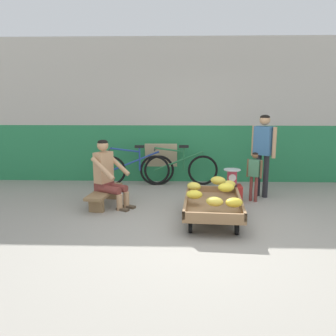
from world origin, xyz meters
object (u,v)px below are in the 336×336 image
(shopping_bag, at_px, (231,202))
(low_bench, at_px, (105,194))
(customer_adult, at_px, (263,146))
(plastic_crate, at_px, (231,193))
(customer_child, at_px, (254,171))
(banana_cart, at_px, (213,205))
(vendor_seated, at_px, (108,174))
(weighing_scale, at_px, (232,177))
(bicycle_near_left, at_px, (135,169))
(bicycle_far_left, at_px, (179,169))
(sign_board, at_px, (161,162))

(shopping_bag, bearing_deg, low_bench, 175.82)
(customer_adult, xyz_separation_m, shopping_bag, (-0.69, -0.78, -0.83))
(plastic_crate, bearing_deg, customer_child, 5.63)
(banana_cart, xyz_separation_m, vendor_seated, (-1.72, 0.69, 0.33))
(weighing_scale, xyz_separation_m, bicycle_near_left, (-1.87, 1.14, -0.10))
(bicycle_far_left, distance_m, shopping_bag, 1.85)
(customer_child, height_order, shopping_bag, customer_child)
(shopping_bag, bearing_deg, sign_board, 123.18)
(sign_board, bearing_deg, customer_adult, -30.42)
(plastic_crate, xyz_separation_m, customer_adult, (0.61, 0.36, 0.80))
(banana_cart, height_order, customer_adult, customer_adult)
(weighing_scale, xyz_separation_m, bicycle_far_left, (-0.94, 1.19, -0.10))
(customer_adult, height_order, customer_child, customer_adult)
(bicycle_far_left, relative_size, sign_board, 1.92)
(weighing_scale, bearing_deg, customer_adult, 30.32)
(low_bench, relative_size, bicycle_near_left, 0.68)
(vendor_seated, height_order, bicycle_far_left, vendor_seated)
(weighing_scale, bearing_deg, banana_cart, -113.23)
(low_bench, relative_size, sign_board, 1.31)
(bicycle_far_left, bearing_deg, customer_adult, -28.16)
(customer_adult, bearing_deg, bicycle_far_left, 151.84)
(sign_board, bearing_deg, vendor_seated, -114.40)
(low_bench, relative_size, customer_adult, 0.74)
(vendor_seated, relative_size, shopping_bag, 4.75)
(vendor_seated, xyz_separation_m, bicycle_near_left, (0.28, 1.45, -0.21))
(weighing_scale, distance_m, bicycle_far_left, 1.52)
(customer_adult, relative_size, customer_child, 1.72)
(plastic_crate, height_order, weighing_scale, weighing_scale)
(banana_cart, height_order, bicycle_far_left, bicycle_far_left)
(banana_cart, height_order, shopping_bag, banana_cart)
(plastic_crate, bearing_deg, bicycle_far_left, 128.36)
(banana_cart, height_order, low_bench, banana_cart)
(low_bench, xyz_separation_m, bicycle_far_left, (1.28, 1.46, 0.15))
(vendor_seated, xyz_separation_m, customer_adult, (2.76, 0.67, 0.38))
(banana_cart, relative_size, sign_board, 1.73)
(bicycle_far_left, height_order, shopping_bag, bicycle_far_left)
(banana_cart, xyz_separation_m, bicycle_near_left, (-1.45, 2.14, 0.11))
(banana_cart, bearing_deg, vendor_seated, 158.16)
(banana_cart, distance_m, bicycle_near_left, 2.58)
(customer_adult, bearing_deg, bicycle_near_left, 162.52)
(vendor_seated, distance_m, sign_board, 1.99)
(bicycle_far_left, distance_m, customer_adult, 1.86)
(plastic_crate, xyz_separation_m, bicycle_far_left, (-0.94, 1.19, 0.20))
(plastic_crate, height_order, sign_board, sign_board)
(plastic_crate, bearing_deg, shopping_bag, -99.83)
(bicycle_far_left, bearing_deg, shopping_bag, -61.68)
(low_bench, distance_m, customer_child, 2.66)
(weighing_scale, relative_size, customer_adult, 0.20)
(plastic_crate, xyz_separation_m, bicycle_near_left, (-1.87, 1.14, 0.20))
(bicycle_near_left, bearing_deg, weighing_scale, -31.38)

